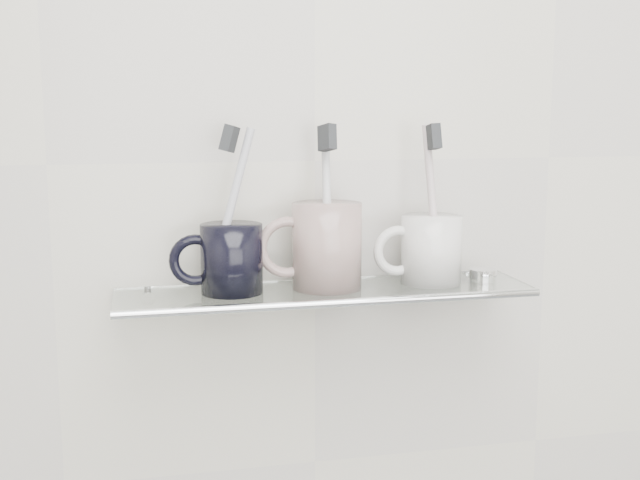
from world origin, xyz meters
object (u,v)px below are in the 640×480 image
object	(u,v)px
shelf_glass	(326,292)
mug_right	(431,249)
mug_center	(327,246)
mug_left	(232,259)

from	to	relation	value
shelf_glass	mug_right	bearing A→B (deg)	2.12
mug_center	mug_right	world-z (taller)	mug_center
mug_right	mug_left	bearing A→B (deg)	-178.98
shelf_glass	mug_left	xyz separation A→B (m)	(-0.11, 0.00, 0.04)
mug_left	mug_right	world-z (taller)	mug_right
shelf_glass	mug_center	distance (m)	0.06
mug_left	mug_right	size ratio (longest dim) A/B	0.97
shelf_glass	mug_center	size ratio (longest dim) A/B	4.83
shelf_glass	mug_right	xyz separation A→B (m)	(0.14, 0.00, 0.05)
mug_center	mug_right	xyz separation A→B (m)	(0.13, 0.00, -0.01)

